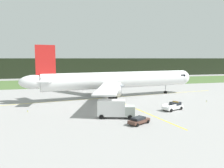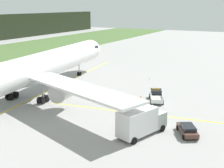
% 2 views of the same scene
% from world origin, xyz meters
% --- Properties ---
extents(ground, '(320.00, 320.00, 0.00)m').
position_xyz_m(ground, '(0.00, 0.00, 0.00)').
color(ground, '#979694').
extents(taxiway_centerline_main, '(71.88, 10.23, 0.01)m').
position_xyz_m(taxiway_centerline_main, '(3.01, 8.60, 0.00)').
color(taxiway_centerline_main, yellow).
rests_on(taxiway_centerline_main, ground).
extents(taxiway_centerline_spur, '(4.27, 28.81, 0.01)m').
position_xyz_m(taxiway_centerline_spur, '(2.69, -10.75, 0.00)').
color(taxiway_centerline_spur, yellow).
rests_on(taxiway_centerline_spur, ground).
extents(airliner, '(54.37, 45.72, 15.18)m').
position_xyz_m(airliner, '(2.18, 8.49, 5.07)').
color(airliner, white).
rests_on(airliner, ground).
extents(ops_pickup_truck, '(5.61, 3.84, 1.94)m').
position_xyz_m(ops_pickup_truck, '(10.02, -11.42, 0.90)').
color(ops_pickup_truck, white).
rests_on(ops_pickup_truck, ground).
extents(catering_truck, '(7.61, 4.59, 3.74)m').
position_xyz_m(catering_truck, '(-4.65, -14.57, 1.89)').
color(catering_truck, '#A9B2AA').
rests_on(catering_truck, ground).
extents(staff_car, '(4.63, 3.67, 1.30)m').
position_xyz_m(staff_car, '(-1.69, -19.76, 0.70)').
color(staff_car, '#4F3229').
rests_on(staff_car, ground).
extents(apron_cone, '(0.52, 0.52, 0.66)m').
position_xyz_m(apron_cone, '(9.47, -8.77, 0.32)').
color(apron_cone, black).
rests_on(apron_cone, ground).
extents(taxiway_edge_light_east, '(0.12, 0.12, 0.46)m').
position_xyz_m(taxiway_edge_light_east, '(23.76, -4.98, 0.25)').
color(taxiway_edge_light_east, yellow).
rests_on(taxiway_edge_light_east, ground).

